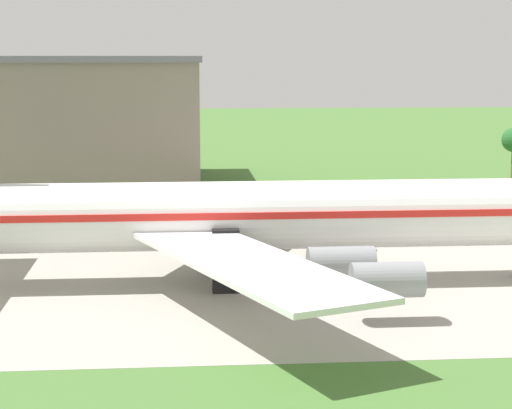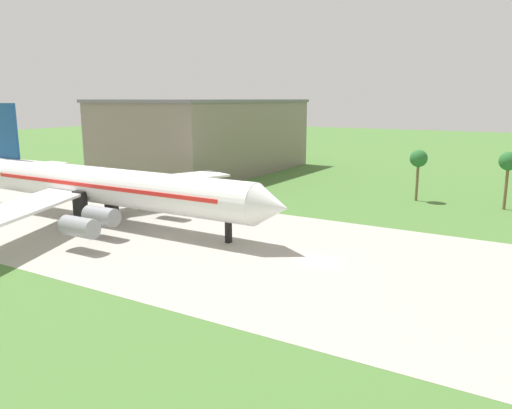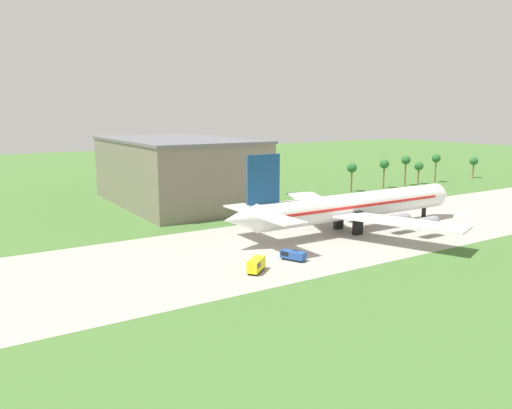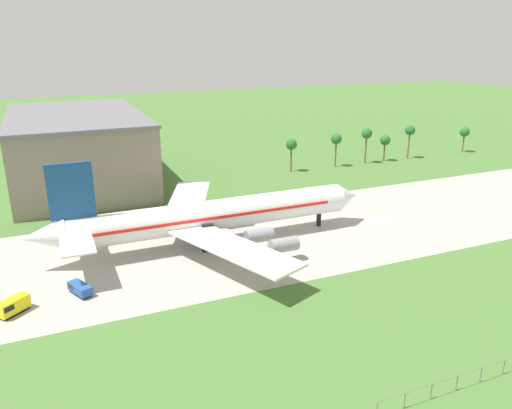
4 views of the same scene
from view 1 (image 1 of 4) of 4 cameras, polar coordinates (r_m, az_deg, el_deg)
The scene contains 2 objects.
jet_airliner at distance 85.05m, azimuth -0.89°, elevation -0.72°, with size 72.47×60.07×20.23m.
terminal_building at distance 144.32m, azimuth -10.93°, elevation 4.81°, with size 36.72×61.20×20.88m.
Camera 1 is at (-47.28, -82.32, 20.70)m, focal length 65.00 mm.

